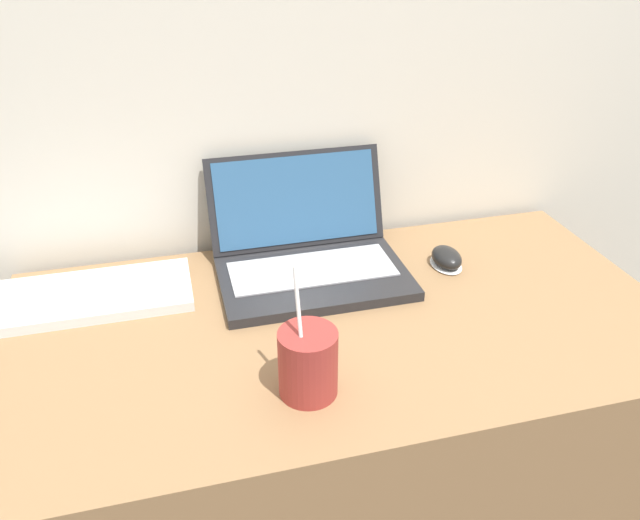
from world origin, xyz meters
name	(u,v)px	position (x,y,z in m)	size (l,w,h in m)	color
wall_back	(294,7)	(0.00, 0.68, 1.25)	(7.00, 0.04, 2.50)	silver
desk	(339,467)	(0.00, 0.32, 0.38)	(1.21, 0.64, 0.77)	#936D47
laptop	(308,251)	(-0.02, 0.50, 0.81)	(0.37, 0.31, 0.21)	#232326
drink_cup	(308,362)	(-0.11, 0.14, 0.82)	(0.09, 0.09, 0.21)	#9E332D
computer_mouse	(446,258)	(0.26, 0.45, 0.78)	(0.06, 0.09, 0.04)	white
external_keyboard	(75,298)	(-0.47, 0.49, 0.78)	(0.43, 0.17, 0.02)	silver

